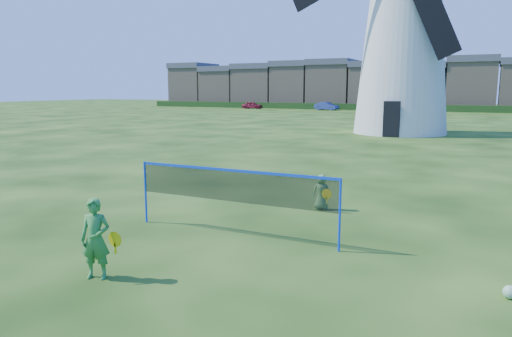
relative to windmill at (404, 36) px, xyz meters
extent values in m
plane|color=black|center=(1.11, -27.87, -7.17)|extent=(220.00, 220.00, 0.00)
cube|color=black|center=(0.00, -3.32, -5.92)|extent=(1.13, 0.14, 2.49)
cube|color=black|center=(0.00, -2.63, -1.50)|extent=(0.79, 0.14, 1.02)
cube|color=black|center=(0.00, -2.08, 2.13)|extent=(0.68, 0.14, 0.91)
cube|color=black|center=(1.83, -2.64, 1.96)|extent=(4.73, 0.11, 7.88)
cylinder|color=blue|center=(-1.50, -27.93, -6.39)|extent=(0.05, 0.05, 1.55)
cylinder|color=blue|center=(3.50, -27.93, -6.39)|extent=(0.05, 0.05, 1.55)
cube|color=black|center=(1.00, -27.93, -6.02)|extent=(5.00, 0.02, 0.70)
cube|color=blue|center=(1.00, -27.93, -5.65)|extent=(5.00, 0.02, 0.06)
imported|color=#368739|center=(0.04, -31.20, -6.44)|extent=(0.62, 0.51, 1.45)
cylinder|color=yellow|center=(0.32, -31.02, -6.46)|extent=(0.28, 0.02, 0.28)
cube|color=yellow|center=(0.32, -31.02, -6.63)|extent=(0.03, 0.02, 0.20)
imported|color=#5E9849|center=(2.06, -24.76, -6.67)|extent=(0.54, 0.41, 1.00)
cylinder|color=yellow|center=(2.28, -24.98, -6.66)|extent=(0.28, 0.02, 0.28)
cube|color=yellow|center=(2.28, -24.98, -6.83)|extent=(0.03, 0.02, 0.20)
sphere|color=green|center=(6.62, -28.93, -7.06)|extent=(0.22, 0.22, 0.22)
cube|color=tan|center=(-47.54, 44.13, -3.55)|extent=(6.70, 8.00, 7.25)
cube|color=#4C4C54|center=(-47.54, 44.13, 0.58)|extent=(7.00, 8.40, 1.00)
cube|color=tan|center=(-40.57, 44.13, -3.92)|extent=(6.63, 8.00, 6.50)
cube|color=#4C4C54|center=(-40.57, 44.13, -0.17)|extent=(6.93, 8.40, 1.00)
cube|color=tan|center=(-33.23, 44.13, -3.75)|extent=(7.46, 8.00, 6.84)
cube|color=#4C4C54|center=(-33.23, 44.13, 0.17)|extent=(7.76, 8.40, 1.00)
cube|color=tan|center=(-25.98, 44.13, -3.60)|extent=(6.43, 8.00, 7.13)
cube|color=#4C4C54|center=(-25.98, 44.13, 0.47)|extent=(6.73, 8.40, 1.00)
cube|color=tan|center=(-18.91, 44.13, -3.54)|extent=(7.12, 8.00, 7.27)
cube|color=#4C4C54|center=(-18.91, 44.13, 0.60)|extent=(7.42, 8.40, 1.00)
cube|color=tan|center=(-11.73, 44.13, -3.79)|extent=(6.63, 8.00, 6.76)
cube|color=#4C4C54|center=(-11.73, 44.13, 0.09)|extent=(6.93, 8.40, 1.00)
cube|color=tan|center=(-4.26, 44.13, -3.98)|extent=(7.71, 8.00, 6.39)
cube|color=#4C4C54|center=(-4.26, 44.13, -0.28)|extent=(8.01, 8.40, 1.00)
cube|color=tan|center=(3.33, 44.13, -3.56)|extent=(6.89, 8.00, 7.21)
cube|color=#4C4C54|center=(3.33, 44.13, 0.54)|extent=(7.19, 8.40, 1.00)
cube|color=#193814|center=(-20.89, 38.13, -6.67)|extent=(62.00, 0.80, 1.00)
imported|color=maroon|center=(-29.93, 35.07, -6.58)|extent=(3.55, 1.60, 1.18)
imported|color=navy|center=(-17.10, 35.57, -6.53)|extent=(4.05, 2.10, 1.27)
camera|label=1|loc=(6.12, -37.21, -3.83)|focal=33.47mm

